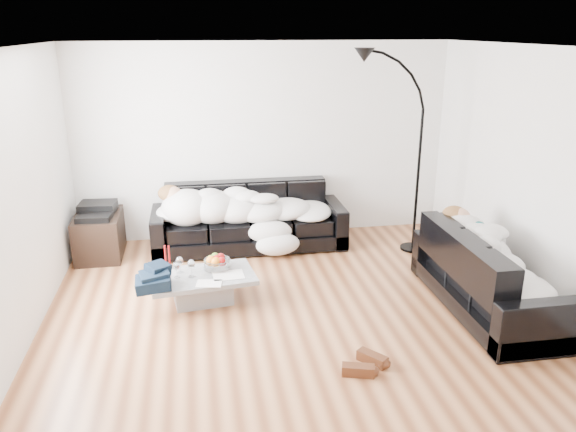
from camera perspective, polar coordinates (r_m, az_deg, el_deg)
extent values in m
plane|color=brown|center=(5.91, 0.49, -9.23)|extent=(5.00, 5.00, 0.00)
cube|color=silver|center=(7.59, -2.47, 7.54)|extent=(5.00, 0.02, 2.60)
cube|color=silver|center=(5.57, -25.69, 1.55)|extent=(0.02, 4.50, 2.60)
cube|color=silver|center=(6.34, 23.41, 3.77)|extent=(0.02, 4.50, 2.60)
plane|color=white|center=(5.22, 0.57, 16.87)|extent=(5.00, 5.00, 0.00)
cube|color=black|center=(7.34, -4.00, -0.12)|extent=(2.49, 0.86, 0.81)
cube|color=black|center=(6.07, 19.78, -5.39)|extent=(0.85, 1.99, 0.81)
ellipsoid|color=#0E6363|center=(6.44, 17.03, -0.70)|extent=(0.42, 0.38, 0.20)
cube|color=#939699|center=(6.00, -8.63, -7.30)|extent=(1.14, 0.76, 0.31)
cylinder|color=white|center=(6.03, -7.22, -4.59)|extent=(0.29, 0.29, 0.17)
cylinder|color=white|center=(6.00, -10.94, -4.90)|extent=(0.09, 0.09, 0.18)
cylinder|color=white|center=(5.90, -11.24, -5.39)|extent=(0.09, 0.09, 0.17)
cylinder|color=white|center=(5.88, -9.77, -5.29)|extent=(0.08, 0.08, 0.19)
cylinder|color=maroon|center=(6.11, -12.34, -4.12)|extent=(0.06, 0.06, 0.26)
cylinder|color=maroon|center=(6.11, -11.96, -4.12)|extent=(0.06, 0.06, 0.26)
cube|color=silver|center=(5.89, -6.08, -5.97)|extent=(0.33, 0.26, 0.01)
cube|color=silver|center=(5.73, -8.03, -6.78)|extent=(0.28, 0.22, 0.01)
cube|color=black|center=(7.45, -18.60, -1.87)|extent=(0.55, 0.80, 0.55)
cube|color=black|center=(7.35, -18.87, 0.60)|extent=(0.46, 0.37, 0.13)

